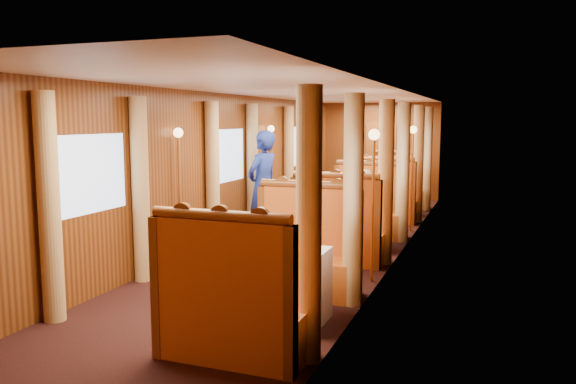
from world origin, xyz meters
The scene contains 49 objects.
floor centered at (0.00, 0.00, 0.00)m, with size 3.00×12.00×0.01m, color black, non-canonical shape.
ceiling centered at (0.00, 0.00, 2.50)m, with size 3.00×12.00×0.01m, color silver, non-canonical shape.
wall_far centered at (0.00, 6.00, 1.25)m, with size 3.00×2.50×0.01m, color brown, non-canonical shape.
wall_near centered at (0.00, -6.00, 1.25)m, with size 3.00×2.50×0.01m, color brown, non-canonical shape.
wall_left centered at (-1.50, 0.00, 1.25)m, with size 12.00×2.50×0.01m, color brown, non-canonical shape.
wall_right centered at (1.50, 0.00, 1.25)m, with size 12.00×2.50×0.01m, color brown, non-canonical shape.
doorway_far centered at (0.00, 5.97, 1.00)m, with size 0.80×0.04×2.00m, color brown.
table_near centered at (0.75, -3.50, 0.38)m, with size 1.05×0.72×0.75m, color white.
banquette_near_fwd centered at (0.75, -4.51, 0.42)m, with size 1.30×0.55×1.34m.
banquette_near_aft centered at (0.75, -2.49, 0.42)m, with size 1.30×0.55×1.34m.
table_mid centered at (0.75, 0.00, 0.38)m, with size 1.05×0.72×0.75m, color white.
banquette_mid_fwd centered at (0.75, -1.01, 0.42)m, with size 1.30×0.55×1.34m.
banquette_mid_aft centered at (0.75, 1.01, 0.42)m, with size 1.30×0.55×1.34m.
table_far centered at (0.75, 3.50, 0.38)m, with size 1.05×0.72×0.75m, color white.
banquette_far_fwd centered at (0.75, 2.49, 0.42)m, with size 1.30×0.55×1.34m.
banquette_far_aft centered at (0.75, 4.51, 0.42)m, with size 1.30×0.55×1.34m.
tea_tray centered at (0.64, -3.56, 0.76)m, with size 0.34×0.26×0.01m, color silver.
teapot_left centered at (0.56, -3.62, 0.83)m, with size 0.18×0.14×0.15m, color silver, non-canonical shape.
teapot_right centered at (0.73, -3.63, 0.81)m, with size 0.15×0.11×0.12m, color silver, non-canonical shape.
teapot_back centered at (0.64, -3.46, 0.82)m, with size 0.18×0.13×0.14m, color silver, non-canonical shape.
fruit_plate centered at (1.03, -3.62, 0.77)m, with size 0.22×0.22×0.05m.
cup_inboard centered at (0.39, -3.35, 0.86)m, with size 0.08×0.08×0.26m.
cup_outboard centered at (0.46, -3.31, 0.86)m, with size 0.08×0.08×0.26m.
rose_vase_mid centered at (0.76, -0.01, 0.93)m, with size 0.06×0.06×0.36m.
rose_vase_far centered at (0.77, 3.51, 0.93)m, with size 0.06×0.06×0.36m.
window_left_near centered at (-1.49, -3.50, 1.45)m, with size 1.20×0.90×0.01m, color #96ADCE, non-canonical shape.
curtain_left_near_a centered at (-1.38, -4.28, 1.18)m, with size 0.22×0.22×2.35m, color tan.
curtain_left_near_b centered at (-1.38, -2.72, 1.18)m, with size 0.22×0.22×2.35m, color tan.
window_right_near centered at (1.49, -3.50, 1.45)m, with size 1.20×0.90×0.01m, color #96ADCE, non-canonical shape.
curtain_right_near_a centered at (1.38, -4.28, 1.18)m, with size 0.22×0.22×2.35m, color tan.
curtain_right_near_b centered at (1.38, -2.72, 1.18)m, with size 0.22×0.22×2.35m, color tan.
window_left_mid centered at (-1.49, 0.00, 1.45)m, with size 1.20×0.90×0.01m, color #96ADCE, non-canonical shape.
curtain_left_mid_a centered at (-1.38, -0.78, 1.18)m, with size 0.22×0.22×2.35m, color tan.
curtain_left_mid_b centered at (-1.38, 0.78, 1.18)m, with size 0.22×0.22×2.35m, color tan.
window_right_mid centered at (1.49, 0.00, 1.45)m, with size 1.20×0.90×0.01m, color #96ADCE, non-canonical shape.
curtain_right_mid_a centered at (1.38, -0.78, 1.18)m, with size 0.22×0.22×2.35m, color tan.
curtain_right_mid_b centered at (1.38, 0.78, 1.18)m, with size 0.22×0.22×2.35m, color tan.
window_left_far centered at (-1.49, 3.50, 1.45)m, with size 1.20×0.90×0.01m, color #96ADCE, non-canonical shape.
curtain_left_far_a centered at (-1.38, 2.72, 1.18)m, with size 0.22×0.22×2.35m, color tan.
curtain_left_far_b centered at (-1.38, 4.28, 1.18)m, with size 0.22×0.22×2.35m, color tan.
window_right_far centered at (1.49, 3.50, 1.45)m, with size 1.20×0.90×0.01m, color #96ADCE, non-canonical shape.
curtain_right_far_a centered at (1.38, 2.72, 1.18)m, with size 0.22×0.22×2.35m, color tan.
curtain_right_far_b centered at (1.38, 4.28, 1.18)m, with size 0.22×0.22×2.35m, color tan.
sconce_left_fore centered at (-1.40, -1.75, 1.38)m, with size 0.14×0.14×1.95m.
sconce_right_fore centered at (1.40, -1.75, 1.38)m, with size 0.14×0.14×1.95m.
sconce_left_aft centered at (-1.40, 1.75, 1.38)m, with size 0.14×0.14×1.95m.
sconce_right_aft centered at (1.40, 1.75, 1.38)m, with size 0.14×0.14×1.95m.
steward centered at (-0.85, 0.02, 0.94)m, with size 0.69×0.45×1.88m, color navy.
passenger centered at (0.75, 0.79, 0.74)m, with size 0.40×0.44×0.76m.
Camera 1 is at (2.82, -8.69, 2.07)m, focal length 35.00 mm.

